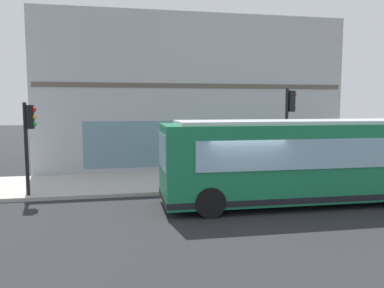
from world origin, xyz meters
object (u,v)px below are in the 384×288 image
newspaper_vending_box (270,163)px  fire_hydrant (193,170)px  city_bus_nearside (299,162)px  pedestrian_walking_along_curb (264,161)px  traffic_light_near_corner (289,118)px  pedestrian_near_building_entrance (377,154)px  pedestrian_near_hydrant (208,162)px  traffic_light_down_block (29,131)px

newspaper_vending_box → fire_hydrant: bearing=101.8°
city_bus_nearside → pedestrian_walking_along_curb: size_ratio=5.82×
traffic_light_near_corner → pedestrian_near_building_entrance: bearing=-72.4°
pedestrian_near_building_entrance → pedestrian_near_hydrant: pedestrian_near_building_entrance is taller
newspaper_vending_box → pedestrian_walking_along_curb: bearing=153.0°
fire_hydrant → pedestrian_near_building_entrance: (-0.35, -9.60, 0.61)m
fire_hydrant → newspaper_vending_box: 4.36m
pedestrian_near_building_entrance → pedestrian_walking_along_curb: 6.99m
traffic_light_near_corner → newspaper_vending_box: size_ratio=4.64×
traffic_light_near_corner → pedestrian_near_hydrant: size_ratio=2.69×
pedestrian_near_hydrant → newspaper_vending_box: 4.13m
fire_hydrant → pedestrian_walking_along_curb: 3.49m
city_bus_nearside → pedestrian_near_hydrant: 4.69m
traffic_light_near_corner → pedestrian_near_hydrant: 4.07m
city_bus_nearside → pedestrian_walking_along_curb: (2.86, 0.20, -0.40)m
city_bus_nearside → traffic_light_near_corner: 3.17m
fire_hydrant → newspaper_vending_box: bearing=-78.2°
traffic_light_down_block → fire_hydrant: bearing=-72.0°
traffic_light_near_corner → fire_hydrant: bearing=60.4°
traffic_light_down_block → newspaper_vending_box: size_ratio=3.96×
city_bus_nearside → pedestrian_walking_along_curb: bearing=3.9°
newspaper_vending_box → traffic_light_down_block: bearing=105.7°
traffic_light_near_corner → fire_hydrant: size_ratio=5.64×
city_bus_nearside → traffic_light_near_corner: (2.66, -0.84, 1.50)m
traffic_light_down_block → pedestrian_near_hydrant: traffic_light_down_block is taller
pedestrian_walking_along_curb → traffic_light_down_block: bearing=91.4°
traffic_light_down_block → traffic_light_near_corner: bearing=-89.8°
city_bus_nearside → traffic_light_down_block: 10.19m
pedestrian_walking_along_curb → newspaper_vending_box: pedestrian_walking_along_curb is taller
fire_hydrant → newspaper_vending_box: newspaper_vending_box is taller
city_bus_nearside → pedestrian_near_building_entrance: size_ratio=5.98×
city_bus_nearside → newspaper_vending_box: (5.74, -1.27, -0.95)m
city_bus_nearside → fire_hydrant: (4.84, 3.00, -1.04)m
city_bus_nearside → traffic_light_down_block: traffic_light_down_block is taller
pedestrian_near_hydrant → traffic_light_near_corner: bearing=-111.7°
pedestrian_near_hydrant → city_bus_nearside: bearing=-148.4°
city_bus_nearside → traffic_light_down_block: size_ratio=2.83×
traffic_light_near_corner → city_bus_nearside: bearing=162.5°
traffic_light_down_block → pedestrian_near_building_entrance: size_ratio=2.12×
pedestrian_near_building_entrance → pedestrian_walking_along_curb: pedestrian_walking_along_curb is taller
traffic_light_near_corner → traffic_light_down_block: 10.63m
traffic_light_near_corner → pedestrian_walking_along_curb: (0.20, 1.04, -1.91)m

